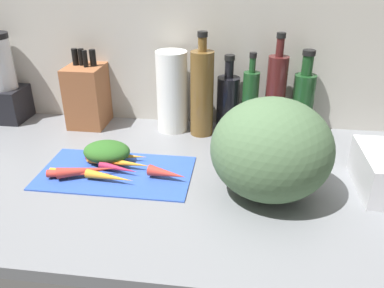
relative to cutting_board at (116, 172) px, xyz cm
name	(u,v)px	position (x,y,z in cm)	size (l,w,h in cm)	color
ground_plane	(167,177)	(13.78, 2.20, -1.90)	(170.00, 80.00, 3.00)	slate
wall_back	(186,36)	(13.78, 40.70, 29.60)	(170.00, 3.00, 60.00)	#BCB7AD
cutting_board	(116,172)	(0.00, 0.00, 0.00)	(41.91, 23.27, 0.80)	#2D51B7
carrot_0	(109,177)	(0.02, -5.37, 1.63)	(2.46, 2.46, 13.44)	orange
carrot_1	(106,162)	(-3.19, 1.76, 1.98)	(3.16, 3.16, 10.67)	orange
carrot_2	(125,163)	(1.99, 2.49, 1.74)	(2.68, 2.68, 14.67)	orange
carrot_3	(126,156)	(1.03, 6.59, 1.55)	(2.29, 2.29, 12.34)	orange
carrot_4	(71,171)	(-11.58, -3.47, 1.47)	(2.14, 2.14, 10.89)	orange
carrot_5	(100,162)	(-5.55, 2.63, 1.41)	(2.02, 2.02, 10.45)	#B2264C
carrot_6	(167,174)	(14.91, -2.16, 1.94)	(3.09, 3.09, 10.61)	red
carrot_7	(78,174)	(-8.98, -4.55, 1.48)	(2.17, 2.17, 16.59)	red
carrot_8	(108,151)	(-4.93, 7.99, 2.06)	(3.32, 3.32, 12.92)	orange
carrot_9	(119,168)	(0.98, -0.51, 1.54)	(2.28, 2.28, 11.40)	#B2264C
carrot_10	(87,171)	(-6.74, -3.46, 1.95)	(3.10, 3.10, 15.89)	red
carrot_greens_pile	(107,152)	(-4.23, 5.50, 3.27)	(13.57, 10.44, 5.74)	#2D6023
winter_squash	(271,150)	(41.16, -4.71, 12.22)	(29.44, 27.61, 25.25)	#4C6B47
knife_block	(88,94)	(-19.55, 33.17, 10.35)	(12.19, 15.67, 26.46)	brown
blender_appliance	(3,84)	(-50.40, 32.65, 12.97)	(12.89, 12.89, 31.07)	black
paper_towel_roll	(172,92)	(10.39, 31.70, 13.10)	(10.23, 10.23, 27.00)	white
bottle_0	(202,93)	(20.61, 29.57, 14.01)	(7.52, 7.52, 33.79)	brown
bottle_1	(228,102)	(28.92, 34.55, 9.55)	(7.57, 7.57, 25.73)	black
bottle_2	(250,102)	(36.21, 31.26, 10.83)	(5.28, 5.28, 27.52)	#19421E
bottle_3	(275,95)	(44.24, 32.64, 13.39)	(6.49, 6.49, 33.47)	#471919
bottle_4	(303,101)	(53.39, 34.46, 11.01)	(7.06, 7.06, 28.08)	#19421E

